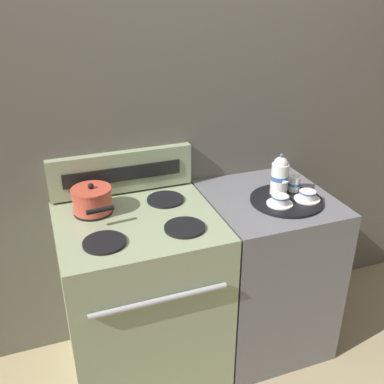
# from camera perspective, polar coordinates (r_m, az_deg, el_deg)

# --- Properties ---
(ground_plane) EXTENTS (6.00, 6.00, 0.00)m
(ground_plane) POSITION_cam_1_polar(r_m,az_deg,el_deg) (2.70, 0.94, -19.30)
(ground_plane) COLOR tan
(wall_back) EXTENTS (6.00, 0.05, 2.20)m
(wall_back) POSITION_cam_1_polar(r_m,az_deg,el_deg) (2.37, -1.91, 5.82)
(wall_back) COLOR #666056
(wall_back) RESTS_ON ground
(stove) EXTENTS (0.74, 0.68, 0.91)m
(stove) POSITION_cam_1_polar(r_m,az_deg,el_deg) (2.33, -6.32, -13.23)
(stove) COLOR #9EAD84
(stove) RESTS_ON ground
(control_panel) EXTENTS (0.73, 0.05, 0.21)m
(control_panel) POSITION_cam_1_polar(r_m,az_deg,el_deg) (2.29, -8.89, 2.52)
(control_panel) COLOR #9EAD84
(control_panel) RESTS_ON stove
(side_counter) EXTENTS (0.61, 0.65, 0.90)m
(side_counter) POSITION_cam_1_polar(r_m,az_deg,el_deg) (2.53, 9.08, -9.78)
(side_counter) COLOR slate
(side_counter) RESTS_ON ground
(saucepan) EXTENTS (0.19, 0.26, 0.14)m
(saucepan) POSITION_cam_1_polar(r_m,az_deg,el_deg) (2.14, -12.56, -0.93)
(saucepan) COLOR #D14C38
(saucepan) RESTS_ON stove
(serving_tray) EXTENTS (0.36, 0.36, 0.01)m
(serving_tray) POSITION_cam_1_polar(r_m,az_deg,el_deg) (2.27, 11.87, -1.04)
(serving_tray) COLOR black
(serving_tray) RESTS_ON side_counter
(teapot) EXTENTS (0.09, 0.14, 0.22)m
(teapot) POSITION_cam_1_polar(r_m,az_deg,el_deg) (2.28, 11.04, 2.12)
(teapot) COLOR white
(teapot) RESTS_ON serving_tray
(teacup_left) EXTENTS (0.13, 0.13, 0.05)m
(teacup_left) POSITION_cam_1_polar(r_m,az_deg,el_deg) (2.27, 14.44, -0.43)
(teacup_left) COLOR white
(teacup_left) RESTS_ON serving_tray
(teacup_right) EXTENTS (0.13, 0.13, 0.05)m
(teacup_right) POSITION_cam_1_polar(r_m,az_deg,el_deg) (2.20, 11.11, -1.01)
(teacup_right) COLOR white
(teacup_right) RESTS_ON serving_tray
(creamer_jug) EXTENTS (0.06, 0.06, 0.08)m
(creamer_jug) POSITION_cam_1_polar(r_m,az_deg,el_deg) (2.35, 12.85, 1.06)
(creamer_jug) COLOR white
(creamer_jug) RESTS_ON serving_tray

